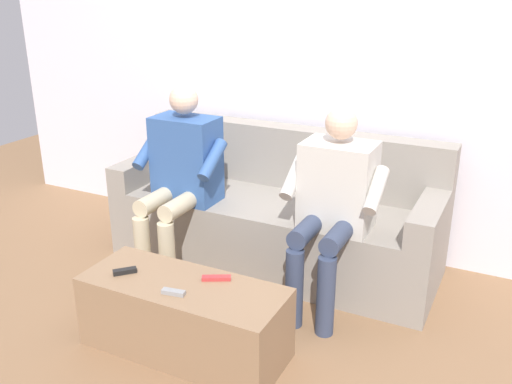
# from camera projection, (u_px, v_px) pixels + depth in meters

# --- Properties ---
(ground_plane) EXTENTS (8.00, 8.00, 0.00)m
(ground_plane) POSITION_uv_depth(u_px,v_px,m) (224.00, 311.00, 3.25)
(ground_plane) COLOR #846042
(back_wall) EXTENTS (5.13, 0.06, 2.47)m
(back_wall) POSITION_uv_depth(u_px,v_px,m) (306.00, 68.00, 3.79)
(back_wall) COLOR silver
(back_wall) RESTS_ON ground
(couch) EXTENTS (2.13, 0.75, 0.87)m
(couch) POSITION_uv_depth(u_px,v_px,m) (277.00, 217.00, 3.75)
(couch) COLOR gray
(couch) RESTS_ON ground
(coffee_table) EXTENTS (1.05, 0.41, 0.39)m
(coffee_table) POSITION_uv_depth(u_px,v_px,m) (184.00, 317.00, 2.85)
(coffee_table) COLOR #8C6B4C
(coffee_table) RESTS_ON ground
(person_left_seated) EXTENTS (0.55, 0.58, 1.15)m
(person_left_seated) POSITION_uv_depth(u_px,v_px,m) (334.00, 198.00, 3.13)
(person_left_seated) COLOR beige
(person_left_seated) RESTS_ON ground
(person_right_seated) EXTENTS (0.55, 0.56, 1.20)m
(person_right_seated) POSITION_uv_depth(u_px,v_px,m) (181.00, 170.00, 3.53)
(person_right_seated) COLOR #335693
(person_right_seated) RESTS_ON ground
(remote_black) EXTENTS (0.11, 0.11, 0.02)m
(remote_black) POSITION_uv_depth(u_px,v_px,m) (125.00, 271.00, 2.87)
(remote_black) COLOR black
(remote_black) RESTS_ON coffee_table
(remote_red) EXTENTS (0.15, 0.10, 0.02)m
(remote_red) POSITION_uv_depth(u_px,v_px,m) (216.00, 278.00, 2.81)
(remote_red) COLOR #B73333
(remote_red) RESTS_ON coffee_table
(remote_gray) EXTENTS (0.12, 0.05, 0.02)m
(remote_gray) POSITION_uv_depth(u_px,v_px,m) (173.00, 292.00, 2.68)
(remote_gray) COLOR gray
(remote_gray) RESTS_ON coffee_table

